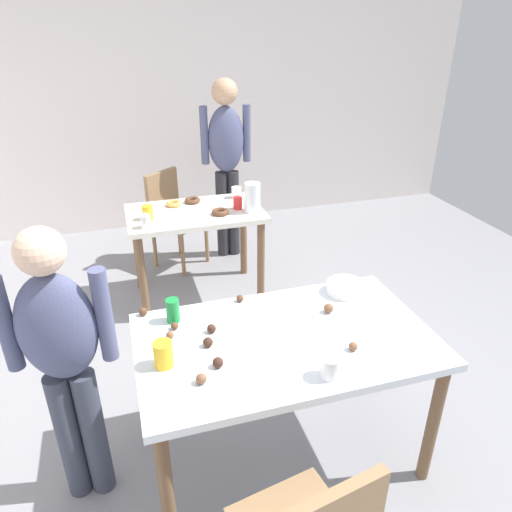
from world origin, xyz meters
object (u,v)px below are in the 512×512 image
object	(u,v)px
dining_table_far	(196,226)
dining_table_near	(285,353)
chair_far_table	(172,213)
person_adult_far	(226,154)
pitcher_far	(252,198)
person_girl_near	(63,353)
soda_can	(173,310)
mixing_bowl	(345,288)

from	to	relation	value
dining_table_far	dining_table_near	bearing A→B (deg)	-86.20
chair_far_table	person_adult_far	xyz separation A→B (m)	(0.53, 0.03, 0.50)
dining_table_far	pitcher_far	bearing A→B (deg)	-18.06
chair_far_table	person_girl_near	bearing A→B (deg)	-107.98
person_girl_near	soda_can	bearing A→B (deg)	24.18
dining_table_far	soda_can	world-z (taller)	soda_can
dining_table_near	person_adult_far	xyz separation A→B (m)	(0.31, 2.42, 0.34)
dining_table_near	person_adult_far	bearing A→B (deg)	82.70
person_adult_far	soda_can	size ratio (longest dim) A/B	13.47
person_girl_near	soda_can	size ratio (longest dim) A/B	11.49
dining_table_far	chair_far_table	bearing A→B (deg)	98.89
dining_table_near	chair_far_table	distance (m)	2.40
dining_table_near	chair_far_table	bearing A→B (deg)	95.21
dining_table_near	person_girl_near	distance (m)	0.99
person_adult_far	chair_far_table	bearing A→B (deg)	-176.92
dining_table_near	soda_can	xyz separation A→B (m)	(-0.48, 0.29, 0.15)
soda_can	pitcher_far	size ratio (longest dim) A/B	0.54
dining_table_far	pitcher_far	world-z (taller)	pitcher_far
dining_table_far	mixing_bowl	world-z (taller)	mixing_bowl
dining_table_near	person_adult_far	world-z (taller)	person_adult_far
person_girl_near	soda_can	distance (m)	0.54
person_girl_near	person_adult_far	size ratio (longest dim) A/B	0.85
chair_far_table	person_adult_far	distance (m)	0.73
person_adult_far	soda_can	distance (m)	2.28
dining_table_near	person_girl_near	xyz separation A→B (m)	(-0.97, 0.07, 0.17)
dining_table_near	dining_table_far	world-z (taller)	same
dining_table_near	mixing_bowl	xyz separation A→B (m)	(0.45, 0.29, 0.12)
mixing_bowl	pitcher_far	xyz separation A→B (m)	(-0.14, 1.31, 0.08)
person_girl_near	person_adult_far	world-z (taller)	person_adult_far
person_girl_near	mixing_bowl	size ratio (longest dim) A/B	7.04
dining_table_far	soda_can	distance (m)	1.50
dining_table_near	person_girl_near	world-z (taller)	person_girl_near
dining_table_near	mixing_bowl	distance (m)	0.55
dining_table_far	pitcher_far	xyz separation A→B (m)	(0.43, -0.14, 0.24)
chair_far_table	person_girl_near	xyz separation A→B (m)	(-0.75, -2.32, 0.33)
dining_table_near	pitcher_far	size ratio (longest dim) A/B	6.08
dining_table_near	pitcher_far	bearing A→B (deg)	78.99
dining_table_near	person_adult_far	distance (m)	2.46
mixing_bowl	pitcher_far	bearing A→B (deg)	96.07
pitcher_far	person_adult_far	bearing A→B (deg)	90.02
dining_table_near	dining_table_far	xyz separation A→B (m)	(-0.12, 1.73, -0.04)
chair_far_table	mixing_bowl	bearing A→B (deg)	-72.39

